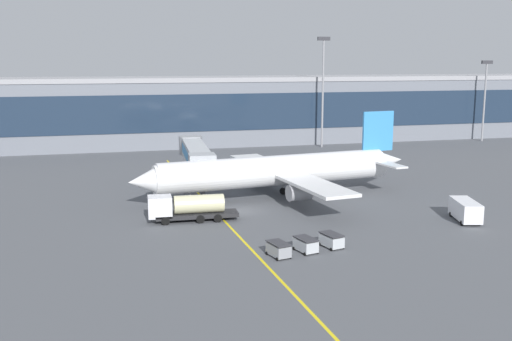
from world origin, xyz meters
name	(u,v)px	position (x,y,z in m)	size (l,w,h in m)	color
ground_plane	(239,211)	(0.00, 0.00, 0.00)	(700.00, 700.00, 0.00)	#515459
apron_lead_in_line	(213,209)	(-2.99, 2.00, 0.00)	(0.30, 80.00, 0.01)	yellow
terminal_building	(247,110)	(16.30, 63.41, 7.71)	(208.31, 16.95, 15.38)	slate
main_airliner	(277,170)	(6.89, 5.97, 3.99)	(41.74, 33.14, 11.74)	white
jet_bridge	(195,154)	(-2.96, 16.88, 4.99)	(5.02, 22.87, 6.68)	#B2B7BC
fuel_tanker	(187,207)	(-7.11, -3.14, 1.75)	(10.90, 3.06, 3.25)	#232326
lavatory_truck	(466,210)	(25.56, -11.43, 1.42)	(3.66, 6.19, 2.50)	white
baggage_cart_0	(279,249)	(-0.15, -18.57, 0.78)	(2.16, 2.94, 1.48)	gray
baggage_cart_1	(306,245)	(2.96, -17.80, 0.78)	(2.16, 2.94, 1.48)	#B2B7BC
baggage_cart_2	(331,240)	(6.06, -17.03, 0.78)	(2.16, 2.94, 1.48)	#B2B7BC
apron_light_mast_0	(485,93)	(71.48, 51.45, 11.41)	(2.80, 0.50, 19.03)	gray
apron_light_mast_2	(323,84)	(30.63, 51.45, 14.05)	(2.80, 0.50, 24.10)	gray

